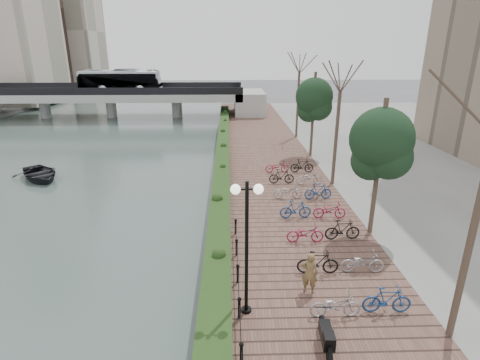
{
  "coord_description": "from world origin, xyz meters",
  "views": [
    {
      "loc": [
        1.1,
        -7.3,
        9.02
      ],
      "look_at": [
        1.72,
        12.63,
        2.0
      ],
      "focal_mm": 28.0,
      "sensor_mm": 36.0,
      "label": 1
    }
  ],
  "objects_px": {
    "lamppost": "(247,221)",
    "boat": "(39,174)",
    "pedestrian": "(310,273)",
    "motorcycle": "(326,334)"
  },
  "relations": [
    {
      "from": "lamppost",
      "to": "boat",
      "type": "height_order",
      "value": "lamppost"
    },
    {
      "from": "pedestrian",
      "to": "boat",
      "type": "height_order",
      "value": "pedestrian"
    },
    {
      "from": "boat",
      "to": "lamppost",
      "type": "bearing_deg",
      "value": -88.03
    },
    {
      "from": "motorcycle",
      "to": "pedestrian",
      "type": "bearing_deg",
      "value": 92.85
    },
    {
      "from": "lamppost",
      "to": "pedestrian",
      "type": "distance_m",
      "value": 3.66
    },
    {
      "from": "pedestrian",
      "to": "boat",
      "type": "bearing_deg",
      "value": -21.17
    },
    {
      "from": "lamppost",
      "to": "motorcycle",
      "type": "relative_size",
      "value": 3.07
    },
    {
      "from": "lamppost",
      "to": "pedestrian",
      "type": "xyz_separation_m",
      "value": [
        2.35,
        1.01,
        -2.61
      ]
    },
    {
      "from": "lamppost",
      "to": "pedestrian",
      "type": "bearing_deg",
      "value": 23.18
    },
    {
      "from": "lamppost",
      "to": "boat",
      "type": "relative_size",
      "value": 1.11
    }
  ]
}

